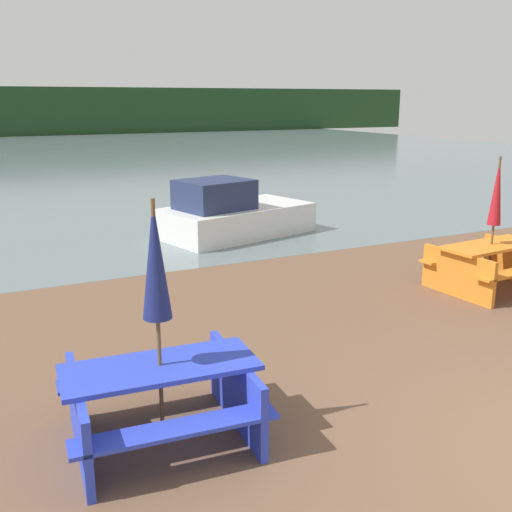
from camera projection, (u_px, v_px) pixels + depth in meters
water at (49, 155)px, 32.91m from camera, size 60.00×50.00×0.00m
far_treeline at (12, 111)px, 49.73m from camera, size 80.00×1.60×4.00m
picnic_table_blue at (161, 395)px, 5.30m from camera, size 1.81×1.51×0.73m
picnic_table_orange at (490, 262)px, 9.59m from camera, size 1.84×1.50×0.74m
umbrella_crimson at (497, 193)px, 9.31m from camera, size 0.21×0.21×2.13m
umbrella_navy at (155, 262)px, 4.99m from camera, size 0.25×0.25×2.20m
boat at (231, 215)px, 13.38m from camera, size 3.67×2.52×1.30m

